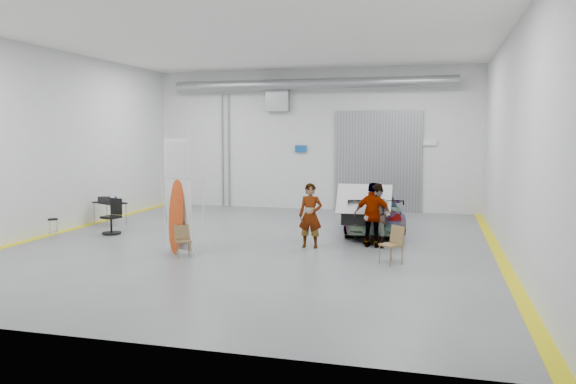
% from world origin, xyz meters
% --- Properties ---
extents(ground, '(16.00, 16.00, 0.00)m').
position_xyz_m(ground, '(0.00, 0.00, 0.00)').
color(ground, slate).
rests_on(ground, ground).
extents(room_shell, '(14.02, 16.18, 6.01)m').
position_xyz_m(room_shell, '(0.24, 2.22, 4.08)').
color(room_shell, silver).
rests_on(room_shell, ground).
extents(sedan_car, '(2.64, 5.01, 1.38)m').
position_xyz_m(sedan_car, '(3.12, 3.10, 0.69)').
color(sedan_car, silver).
rests_on(sedan_car, ground).
extents(person_a, '(0.69, 0.46, 1.86)m').
position_xyz_m(person_a, '(1.71, -0.09, 0.93)').
color(person_a, '#8F644E').
rests_on(person_a, ground).
extents(person_b, '(1.14, 1.09, 1.86)m').
position_xyz_m(person_b, '(3.53, 0.41, 0.93)').
color(person_b, '#557C9C').
rests_on(person_b, ground).
extents(person_c, '(1.12, 0.52, 1.88)m').
position_xyz_m(person_c, '(3.43, 0.41, 0.94)').
color(person_c, '#9F6935').
rests_on(person_c, ground).
extents(surfboard_display, '(0.90, 0.47, 3.32)m').
position_xyz_m(surfboard_display, '(-1.53, -1.81, 1.34)').
color(surfboard_display, white).
rests_on(surfboard_display, ground).
extents(folding_chair_near, '(0.54, 0.60, 0.83)m').
position_xyz_m(folding_chair_near, '(-1.29, -2.14, 0.26)').
color(folding_chair_near, brown).
rests_on(folding_chair_near, ground).
extents(folding_chair_far, '(0.63, 0.71, 0.96)m').
position_xyz_m(folding_chair_far, '(4.10, -1.58, 0.30)').
color(folding_chair_far, brown).
rests_on(folding_chair_far, ground).
extents(shop_stool, '(0.32, 0.32, 0.63)m').
position_xyz_m(shop_stool, '(-6.33, -0.80, 0.31)').
color(shop_stool, black).
rests_on(shop_stool, ground).
extents(work_table, '(1.41, 1.08, 1.03)m').
position_xyz_m(work_table, '(-6.24, 2.11, 0.80)').
color(work_table, gray).
rests_on(work_table, ground).
extents(office_chair, '(0.60, 0.63, 1.13)m').
position_xyz_m(office_chair, '(-5.01, 0.42, 0.50)').
color(office_chair, black).
rests_on(office_chair, ground).
extents(trunk_lid, '(1.61, 0.98, 0.04)m').
position_xyz_m(trunk_lid, '(3.12, 0.96, 1.40)').
color(trunk_lid, silver).
rests_on(trunk_lid, sedan_car).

